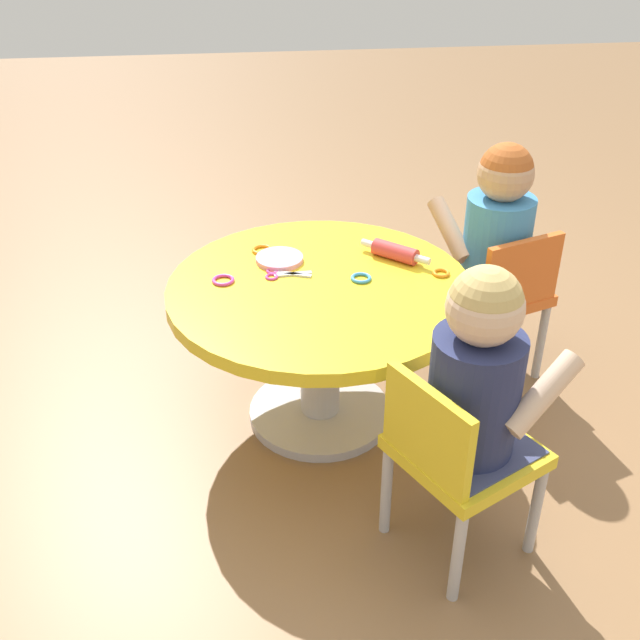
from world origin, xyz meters
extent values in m
plane|color=olive|center=(0.00, 0.00, 0.00)|extent=(10.00, 10.00, 0.00)
cylinder|color=silver|center=(0.00, 0.00, 0.01)|extent=(0.44, 0.44, 0.03)
cylinder|color=silver|center=(0.00, 0.00, 0.22)|extent=(0.12, 0.12, 0.43)
cylinder|color=yellow|center=(0.00, 0.00, 0.45)|extent=(0.87, 0.87, 0.04)
cylinder|color=#B7B7BC|center=(-0.60, -0.46, 0.14)|extent=(0.03, 0.03, 0.28)
cylinder|color=#B7B7BC|center=(-0.37, -0.34, 0.14)|extent=(0.03, 0.03, 0.28)
cylinder|color=#B7B7BC|center=(-0.72, -0.23, 0.14)|extent=(0.03, 0.03, 0.28)
cylinder|color=#B7B7BC|center=(-0.49, -0.11, 0.14)|extent=(0.03, 0.03, 0.28)
cube|color=yellow|center=(-0.54, -0.29, 0.30)|extent=(0.41, 0.41, 0.04)
cube|color=yellow|center=(-0.61, -0.17, 0.43)|extent=(0.25, 0.15, 0.22)
cube|color=#3F4772|center=(-0.54, -0.29, 0.30)|extent=(0.36, 0.37, 0.04)
cylinder|color=navy|center=(-0.54, -0.29, 0.47)|extent=(0.21, 0.21, 0.30)
sphere|color=beige|center=(-0.54, -0.29, 0.70)|extent=(0.17, 0.17, 0.17)
sphere|color=tan|center=(-0.54, -0.29, 0.71)|extent=(0.16, 0.16, 0.16)
cylinder|color=beige|center=(-0.59, -0.43, 0.49)|extent=(0.15, 0.21, 0.17)
cylinder|color=beige|center=(-0.40, -0.33, 0.49)|extent=(0.15, 0.21, 0.17)
cylinder|color=#B7B7BC|center=(0.37, -0.66, 0.14)|extent=(0.03, 0.03, 0.28)
cylinder|color=#B7B7BC|center=(0.29, -0.41, 0.14)|extent=(0.03, 0.03, 0.28)
cylinder|color=#B7B7BC|center=(0.13, -0.75, 0.14)|extent=(0.03, 0.03, 0.28)
cylinder|color=#B7B7BC|center=(0.04, -0.50, 0.14)|extent=(0.03, 0.03, 0.28)
cube|color=orange|center=(0.21, -0.58, 0.30)|extent=(0.38, 0.38, 0.04)
cube|color=orange|center=(0.08, -0.62, 0.43)|extent=(0.11, 0.26, 0.22)
cube|color=#3F4772|center=(0.21, -0.58, 0.30)|extent=(0.35, 0.34, 0.04)
cylinder|color=#3F8CCC|center=(0.21, -0.58, 0.47)|extent=(0.21, 0.21, 0.30)
sphere|color=tan|center=(0.21, -0.58, 0.70)|extent=(0.17, 0.17, 0.17)
sphere|color=#B25926|center=(0.21, -0.58, 0.71)|extent=(0.16, 0.16, 0.16)
cylinder|color=tan|center=(0.34, -0.65, 0.49)|extent=(0.22, 0.12, 0.17)
cylinder|color=tan|center=(0.26, -0.44, 0.49)|extent=(0.22, 0.12, 0.17)
cylinder|color=#D83F3F|center=(0.13, -0.24, 0.50)|extent=(0.13, 0.14, 0.05)
cylinder|color=white|center=(0.19, -0.17, 0.50)|extent=(0.05, 0.05, 0.02)
cylinder|color=white|center=(0.07, -0.31, 0.50)|extent=(0.05, 0.05, 0.02)
cube|color=silver|center=(0.07, 0.07, 0.47)|extent=(0.02, 0.11, 0.01)
cube|color=silver|center=(0.07, 0.07, 0.47)|extent=(0.05, 0.11, 0.01)
torus|color=#D83F99|center=(0.06, 0.13, 0.47)|extent=(0.04, 0.04, 0.01)
torus|color=#D83F99|center=(0.09, 0.13, 0.47)|extent=(0.04, 0.04, 0.01)
cylinder|color=pink|center=(0.16, 0.10, 0.48)|extent=(0.14, 0.14, 0.01)
torus|color=orange|center=(0.23, 0.15, 0.48)|extent=(0.06, 0.06, 0.01)
torus|color=#D83FA5|center=(0.05, 0.27, 0.48)|extent=(0.06, 0.06, 0.01)
torus|color=orange|center=(0.02, -0.35, 0.48)|extent=(0.05, 0.05, 0.01)
torus|color=#3F99D8|center=(0.02, -0.12, 0.48)|extent=(0.06, 0.06, 0.01)
camera|label=1|loc=(-1.89, 0.22, 1.53)|focal=43.39mm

